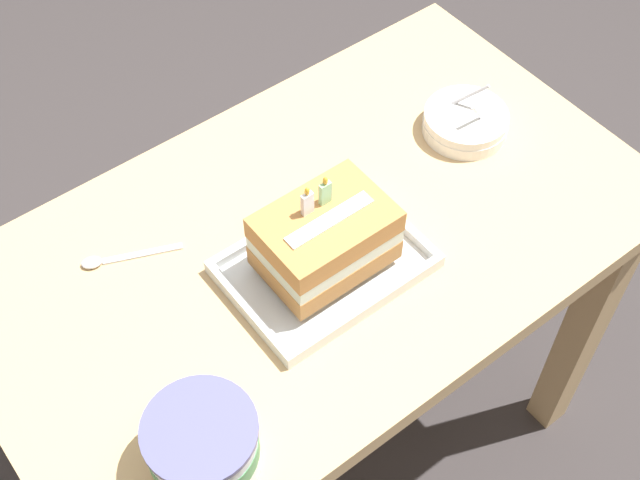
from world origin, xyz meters
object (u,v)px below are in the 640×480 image
object	(u,v)px
serving_spoon_near_tray	(109,260)
bowl_stack	(465,122)
foil_tray	(325,266)
ice_cream_tub	(203,445)
birthday_cake	(325,238)

from	to	relation	value
serving_spoon_near_tray	bowl_stack	bearing A→B (deg)	-11.51
foil_tray	ice_cream_tub	world-z (taller)	ice_cream_tub
bowl_stack	birthday_cake	bearing A→B (deg)	-166.95
birthday_cake	ice_cream_tub	world-z (taller)	birthday_cake
ice_cream_tub	serving_spoon_near_tray	xyz separation A→B (m)	(0.06, 0.35, -0.04)
foil_tray	ice_cream_tub	distance (m)	0.33
foil_tray	birthday_cake	distance (m)	0.07
bowl_stack	foil_tray	bearing A→B (deg)	-166.94
birthday_cake	bowl_stack	size ratio (longest dim) A/B	1.29
birthday_cake	ice_cream_tub	distance (m)	0.33
birthday_cake	ice_cream_tub	size ratio (longest dim) A/B	1.29
foil_tray	serving_spoon_near_tray	xyz separation A→B (m)	(-0.24, 0.20, -0.00)
birthday_cake	ice_cream_tub	xyz separation A→B (m)	(-0.30, -0.14, -0.03)
foil_tray	bowl_stack	xyz separation A→B (m)	(0.35, 0.08, 0.01)
birthday_cake	serving_spoon_near_tray	size ratio (longest dim) A/B	1.27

